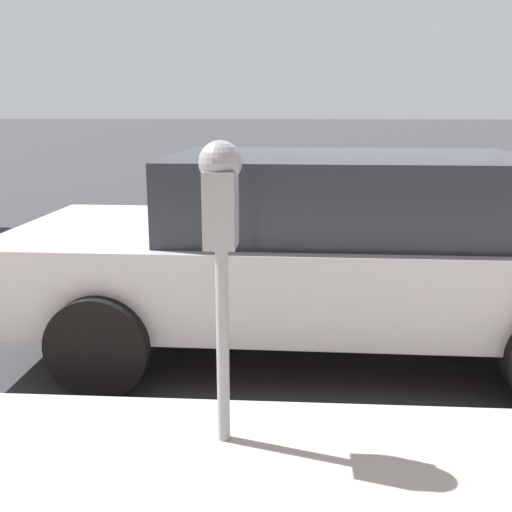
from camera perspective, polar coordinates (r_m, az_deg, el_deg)
ground_plane at (r=5.50m, az=10.48°, el=-4.78°), size 220.00×220.00×0.00m
parking_meter at (r=2.65m, az=-3.35°, el=3.62°), size 0.21×0.19×1.42m
car_silver at (r=4.38m, az=6.85°, el=0.85°), size 2.09×4.43×1.42m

